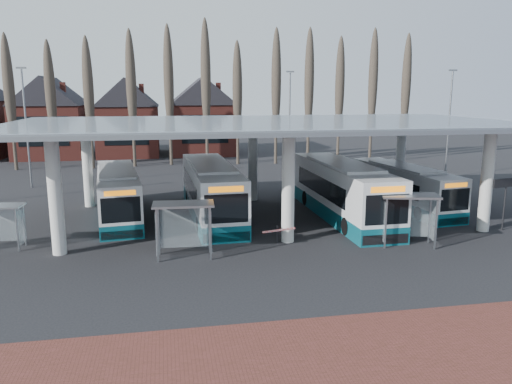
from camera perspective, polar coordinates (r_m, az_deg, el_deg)
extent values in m
plane|color=black|center=(25.57, 4.98, -7.26)|extent=(140.00, 140.00, 0.00)
cylinder|color=silver|center=(26.91, -21.94, -0.50)|extent=(0.70, 0.70, 6.00)
cylinder|color=silver|center=(37.59, -18.71, 2.91)|extent=(0.70, 0.70, 6.00)
cylinder|color=silver|center=(27.14, 3.69, 0.42)|extent=(0.70, 0.70, 6.00)
cylinder|color=silver|center=(37.76, -0.37, 3.55)|extent=(0.70, 0.70, 6.00)
cylinder|color=silver|center=(32.21, 24.88, 1.12)|extent=(0.70, 0.70, 6.00)
cylinder|color=silver|center=(41.56, 16.18, 3.82)|extent=(0.70, 0.70, 6.00)
cube|color=gray|center=(32.07, 1.36, 7.98)|extent=(32.00, 16.00, 0.12)
cube|color=silver|center=(32.06, 1.36, 8.11)|extent=(31.50, 15.50, 0.04)
cone|color=#473D33|center=(58.42, -26.16, 9.37)|extent=(0.36, 0.36, 14.50)
ellipsoid|color=#473D33|center=(58.42, -26.31, 11.07)|extent=(1.10, 1.10, 11.02)
cone|color=#473D33|center=(57.50, -22.27, 9.67)|extent=(0.36, 0.36, 14.50)
ellipsoid|color=#473D33|center=(57.49, -22.40, 11.39)|extent=(1.10, 1.10, 11.02)
cone|color=#473D33|center=(56.83, -18.26, 9.93)|extent=(0.36, 0.36, 14.50)
ellipsoid|color=#473D33|center=(56.83, -18.38, 11.68)|extent=(1.10, 1.10, 11.02)
cone|color=#473D33|center=(56.45, -14.18, 10.14)|extent=(0.36, 0.36, 14.50)
ellipsoid|color=#473D33|center=(56.45, -14.27, 11.91)|extent=(1.10, 1.10, 11.02)
cone|color=#473D33|center=(56.34, -10.05, 10.31)|extent=(0.36, 0.36, 14.50)
ellipsoid|color=#473D33|center=(56.34, -10.12, 12.08)|extent=(1.10, 1.10, 11.02)
cone|color=#473D33|center=(56.52, -5.93, 10.42)|extent=(0.36, 0.36, 14.50)
ellipsoid|color=#473D33|center=(56.52, -5.97, 12.19)|extent=(1.10, 1.10, 11.02)
cone|color=#473D33|center=(56.98, -1.85, 10.49)|extent=(0.36, 0.36, 14.50)
ellipsoid|color=#473D33|center=(56.98, -1.86, 12.23)|extent=(1.10, 1.10, 11.02)
cone|color=#473D33|center=(57.72, 2.14, 10.50)|extent=(0.36, 0.36, 14.50)
ellipsoid|color=#473D33|center=(57.72, 2.16, 12.22)|extent=(1.10, 1.10, 11.02)
cone|color=#473D33|center=(58.72, 6.02, 10.46)|extent=(0.36, 0.36, 14.50)
ellipsoid|color=#473D33|center=(58.72, 6.06, 12.15)|extent=(1.10, 1.10, 11.02)
cone|color=#473D33|center=(59.97, 9.75, 10.38)|extent=(0.36, 0.36, 14.50)
ellipsoid|color=#473D33|center=(59.97, 9.81, 12.04)|extent=(1.10, 1.10, 11.02)
cone|color=#473D33|center=(61.45, 13.31, 10.26)|extent=(0.36, 0.36, 14.50)
ellipsoid|color=#473D33|center=(61.45, 13.39, 11.88)|extent=(1.10, 1.10, 11.02)
cone|color=#473D33|center=(63.16, 16.69, 10.11)|extent=(0.36, 0.36, 14.50)
ellipsoid|color=#473D33|center=(63.15, 16.78, 11.69)|extent=(1.10, 1.10, 11.02)
cube|color=maroon|center=(68.92, -22.26, 6.69)|extent=(8.00, 10.00, 7.00)
pyramid|color=black|center=(68.81, -22.71, 12.50)|extent=(8.30, 10.30, 3.50)
cube|color=maroon|center=(67.64, -14.31, 7.11)|extent=(8.00, 10.00, 7.00)
pyramid|color=black|center=(67.52, -14.61, 13.04)|extent=(8.30, 10.30, 3.50)
cube|color=maroon|center=(67.68, -6.20, 7.39)|extent=(8.00, 10.00, 7.00)
pyramid|color=black|center=(67.56, -6.33, 13.32)|extent=(8.30, 10.30, 3.50)
cylinder|color=slate|center=(46.87, -24.74, 6.50)|extent=(0.16, 0.16, 10.00)
cube|color=slate|center=(46.80, -25.27, 12.72)|extent=(0.80, 0.15, 0.15)
cylinder|color=slate|center=(51.00, 3.85, 7.83)|extent=(0.16, 0.16, 10.00)
cube|color=slate|center=(50.94, 3.93, 13.56)|extent=(0.80, 0.15, 0.15)
cylinder|color=slate|center=(50.91, 21.17, 7.09)|extent=(0.16, 0.16, 10.00)
cube|color=slate|center=(50.85, 21.59, 12.82)|extent=(0.80, 0.15, 0.15)
cube|color=silver|center=(34.07, -15.53, 0.07)|extent=(3.71, 11.59, 2.66)
cube|color=#0B4A57|center=(34.34, -15.42, -2.03)|extent=(3.73, 11.61, 0.85)
cube|color=silver|center=(33.84, -15.65, 2.35)|extent=(2.94, 7.04, 0.17)
cube|color=black|center=(34.52, -15.56, 0.37)|extent=(3.38, 8.43, 1.04)
cube|color=black|center=(28.51, -15.18, -1.99)|extent=(2.12, 0.30, 1.42)
cube|color=black|center=(39.64, -15.79, 1.74)|extent=(2.05, 0.29, 1.14)
cube|color=orange|center=(28.31, -15.28, -0.12)|extent=(1.69, 0.24, 0.28)
cube|color=black|center=(28.87, -15.04, -4.73)|extent=(2.29, 0.34, 0.47)
cylinder|color=black|center=(30.82, -17.24, -3.60)|extent=(0.37, 0.94, 0.91)
cylinder|color=black|center=(30.87, -13.17, -3.36)|extent=(0.37, 0.94, 0.91)
cylinder|color=black|center=(37.57, -17.25, -0.95)|extent=(0.37, 0.94, 0.91)
cylinder|color=black|center=(37.61, -13.92, -0.76)|extent=(0.37, 0.94, 0.91)
cube|color=silver|center=(33.11, -5.13, 0.49)|extent=(3.15, 12.89, 2.99)
cube|color=#0B4A57|center=(33.41, -5.09, -1.93)|extent=(3.17, 12.91, 0.96)
cube|color=silver|center=(32.85, -5.18, 3.14)|extent=(2.70, 7.76, 0.19)
cube|color=black|center=(33.61, -5.25, 0.84)|extent=(3.07, 9.30, 1.17)
cube|color=black|center=(26.92, -3.41, -1.91)|extent=(2.39, 0.14, 1.60)
cube|color=black|center=(39.34, -6.32, 2.36)|extent=(2.31, 0.14, 1.28)
cube|color=orange|center=(26.69, -3.43, 0.32)|extent=(1.91, 0.12, 0.32)
cube|color=black|center=(27.34, -3.37, -5.17)|extent=(2.59, 0.17, 0.53)
cylinder|color=black|center=(29.36, -6.47, -3.77)|extent=(0.33, 1.03, 1.02)
cylinder|color=black|center=(29.70, -1.72, -3.53)|extent=(0.33, 1.03, 1.02)
cylinder|color=black|center=(36.91, -7.73, -0.66)|extent=(0.33, 1.03, 1.02)
cylinder|color=black|center=(37.18, -3.94, -0.50)|extent=(0.33, 1.03, 1.02)
cube|color=silver|center=(33.20, 9.82, 0.49)|extent=(2.99, 13.17, 3.06)
cube|color=#0B4A57|center=(33.51, 9.74, -1.99)|extent=(3.01, 13.19, 0.98)
cube|color=silver|center=(32.94, 9.92, 3.20)|extent=(2.63, 7.92, 0.20)
cube|color=black|center=(33.68, 9.50, 0.84)|extent=(2.98, 9.50, 1.20)
cube|color=black|center=(27.33, 14.74, -1.96)|extent=(2.46, 0.10, 1.64)
cube|color=black|center=(39.26, 6.41, 2.42)|extent=(2.37, 0.10, 1.31)
cube|color=orange|center=(27.10, 14.85, 0.29)|extent=(1.95, 0.08, 0.33)
cube|color=black|center=(27.75, 14.56, -5.25)|extent=(2.65, 0.13, 0.55)
cylinder|color=black|center=(29.30, 10.33, -3.89)|extent=(0.32, 1.05, 1.05)
cylinder|color=black|center=(30.31, 14.79, -3.58)|extent=(0.32, 1.05, 1.05)
cylinder|color=black|center=(36.62, 5.76, -0.69)|extent=(0.32, 1.05, 1.05)
cylinder|color=black|center=(37.43, 9.46, -0.52)|extent=(0.32, 1.05, 1.05)
cube|color=silver|center=(37.06, 16.54, 0.79)|extent=(3.57, 11.11, 2.55)
cube|color=#0B4A57|center=(37.29, 16.43, -1.07)|extent=(3.59, 11.13, 0.82)
cube|color=silver|center=(36.85, 16.65, 2.80)|extent=(2.84, 6.75, 0.16)
cube|color=black|center=(37.41, 16.16, 1.05)|extent=(3.25, 8.08, 1.00)
cube|color=black|center=(32.76, 21.77, -0.83)|extent=(2.03, 0.29, 1.36)
cube|color=black|center=(41.61, 12.43, 2.24)|extent=(1.96, 0.28, 1.09)
cube|color=orange|center=(32.59, 21.89, 0.73)|extent=(1.62, 0.23, 0.27)
cube|color=black|center=(33.06, 21.59, -3.14)|extent=(2.20, 0.33, 0.45)
cylinder|color=black|center=(33.93, 18.15, -2.33)|extent=(0.35, 0.90, 0.87)
cylinder|color=black|center=(35.17, 20.96, -2.05)|extent=(0.35, 0.90, 0.87)
cylinder|color=black|center=(39.39, 12.62, -0.18)|extent=(0.35, 0.90, 0.87)
cylinder|color=black|center=(40.46, 15.21, -0.01)|extent=(0.35, 0.90, 0.87)
cube|color=gray|center=(28.63, -25.62, -3.95)|extent=(0.08, 0.08, 2.28)
cube|color=gray|center=(29.53, -24.95, -3.44)|extent=(0.08, 0.08, 2.28)
cube|color=silver|center=(29.96, -26.90, -3.33)|extent=(2.18, 0.24, 1.82)
cube|color=silver|center=(29.05, -25.21, -3.61)|extent=(0.13, 1.00, 1.82)
cube|color=gray|center=(24.61, -11.23, -4.92)|extent=(0.09, 0.09, 2.67)
cube|color=gray|center=(24.58, -5.23, -4.77)|extent=(0.09, 0.09, 2.67)
cube|color=gray|center=(25.74, -11.08, -4.19)|extent=(0.09, 0.09, 2.67)
cube|color=gray|center=(25.71, -5.35, -4.05)|extent=(0.09, 0.09, 2.67)
cube|color=gray|center=(24.79, -8.32, -1.39)|extent=(3.06, 1.64, 0.11)
cube|color=silver|center=(25.73, -8.22, -3.98)|extent=(2.57, 0.17, 2.14)
cube|color=silver|center=(25.17, -11.28, -4.43)|extent=(0.10, 1.18, 2.14)
cube|color=silver|center=(25.13, -5.17, -4.28)|extent=(0.10, 1.18, 2.14)
cube|color=gray|center=(27.12, 14.61, -3.52)|extent=(0.10, 0.10, 2.70)
cube|color=gray|center=(27.73, 19.88, -3.52)|extent=(0.10, 0.10, 2.70)
cube|color=gray|center=(28.25, 14.17, -2.91)|extent=(0.10, 0.10, 2.70)
cube|color=gray|center=(28.84, 19.23, -2.92)|extent=(0.10, 0.10, 2.70)
cube|color=gray|center=(27.65, 17.16, -0.40)|extent=(3.30, 2.20, 0.11)
cube|color=silver|center=(28.56, 16.71, -2.78)|extent=(2.52, 0.67, 2.16)
cube|color=silver|center=(27.66, 14.28, -3.10)|extent=(0.33, 1.16, 2.16)
cube|color=silver|center=(28.29, 19.66, -3.10)|extent=(0.33, 1.16, 2.16)
cylinder|color=black|center=(33.16, 26.52, -1.33)|extent=(0.10, 0.10, 3.09)
cube|color=black|center=(32.92, 26.73, 0.97)|extent=(2.09, 0.60, 0.53)
cube|color=black|center=(27.42, 2.43, -4.85)|extent=(0.07, 0.07, 0.98)
cube|color=red|center=(26.90, 2.65, -4.38)|extent=(1.93, 0.58, 0.09)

